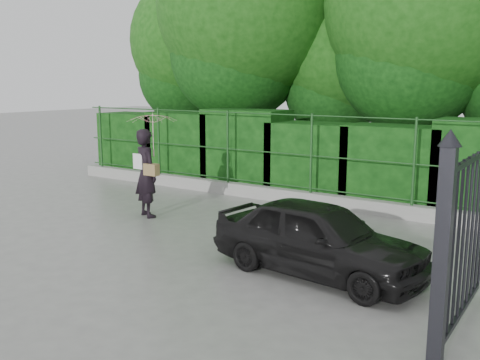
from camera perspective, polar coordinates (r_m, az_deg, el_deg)
The scene contains 8 objects.
ground at distance 8.95m, azimuth -7.98°, elevation -7.80°, with size 80.00×80.00×0.00m, color gray.
kerb at distance 12.50m, azimuth 5.85°, elevation -1.81°, with size 14.00×0.25×0.30m, color #9E9E99.
fence at distance 12.22m, azimuth 6.86°, elevation 2.89°, with size 14.13×0.06×1.80m.
hedge at distance 13.21m, azimuth 8.20°, elevation 2.42°, with size 14.20×1.20×2.08m.
trees at distance 14.88m, azimuth 16.43°, elevation 17.08°, with size 17.10×6.15×8.08m.
gate at distance 5.91m, azimuth 21.83°, elevation -6.00°, with size 0.22×2.33×2.36m.
woman at distance 11.15m, azimuth -9.57°, elevation 3.23°, with size 1.04×1.01×2.17m.
car at distance 7.89m, azimuth 8.34°, elevation -6.11°, with size 1.31×3.25×1.11m, color black.
Camera 1 is at (5.71, -6.31, 2.78)m, focal length 40.00 mm.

